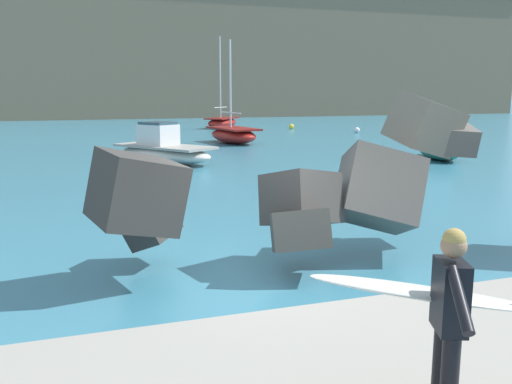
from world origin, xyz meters
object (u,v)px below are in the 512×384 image
object	(u,v)px
boat_near_centre	(164,150)
boat_mid_centre	(233,134)
boat_far_left	(222,122)
boat_near_left	(439,146)
mooring_buoy_middle	(357,130)
surfer_with_board	(441,310)
mooring_buoy_inner	(292,127)

from	to	relation	value
boat_near_centre	boat_mid_centre	xyz separation A→B (m)	(5.57, 8.11, -0.04)
boat_mid_centre	boat_near_centre	bearing A→B (deg)	-124.47
boat_near_centre	boat_far_left	bearing A→B (deg)	68.64
boat_near_left	mooring_buoy_middle	size ratio (longest dim) A/B	9.88
boat_far_left	boat_near_left	bearing A→B (deg)	-81.32
surfer_with_board	mooring_buoy_inner	distance (m)	41.97
boat_far_left	boat_mid_centre	bearing A→B (deg)	-102.42
mooring_buoy_inner	surfer_with_board	bearing A→B (deg)	-110.56
boat_near_left	mooring_buoy_inner	world-z (taller)	boat_near_left
boat_near_left	boat_mid_centre	bearing A→B (deg)	122.49
boat_mid_centre	mooring_buoy_middle	size ratio (longest dim) A/B	14.10
boat_near_left	boat_far_left	distance (m)	25.14
boat_far_left	surfer_with_board	bearing A→B (deg)	-102.65
boat_near_left	boat_mid_centre	size ratio (longest dim) A/B	0.70
boat_near_left	boat_mid_centre	distance (m)	12.82
mooring_buoy_middle	surfer_with_board	bearing A→B (deg)	-117.93
surfer_with_board	boat_near_left	distance (m)	22.20
mooring_buoy_middle	boat_near_left	bearing A→B (deg)	-105.75
boat_mid_centre	boat_near_left	bearing A→B (deg)	-57.51
surfer_with_board	boat_near_centre	bearing A→B (deg)	87.49
surfer_with_board	boat_far_left	distance (m)	43.64
boat_near_centre	mooring_buoy_inner	bearing A→B (deg)	53.73
boat_near_left	boat_near_centre	size ratio (longest dim) A/B	0.80
boat_mid_centre	mooring_buoy_inner	bearing A→B (deg)	52.43
boat_far_left	mooring_buoy_middle	size ratio (longest dim) A/B	17.54
boat_far_left	mooring_buoy_inner	size ratio (longest dim) A/B	17.54
surfer_with_board	boat_mid_centre	xyz separation A→B (m)	(6.47, 28.54, -0.74)
surfer_with_board	mooring_buoy_inner	size ratio (longest dim) A/B	4.72
boat_mid_centre	boat_far_left	xyz separation A→B (m)	(3.09, 14.04, -0.00)
surfer_with_board	mooring_buoy_inner	xyz separation A→B (m)	(14.73, 39.28, -1.06)
surfer_with_board	boat_near_centre	world-z (taller)	surfer_with_board
boat_far_left	mooring_buoy_inner	bearing A→B (deg)	-32.50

